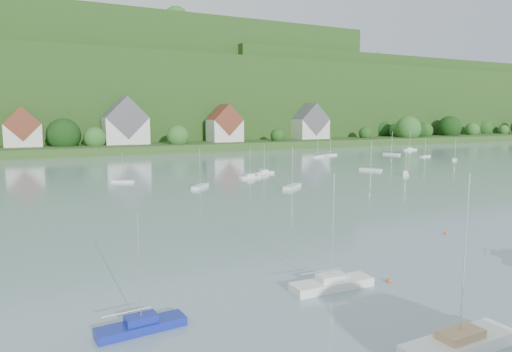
# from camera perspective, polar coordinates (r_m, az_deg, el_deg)

# --- Properties ---
(far_shore_strip) EXTENTS (600.00, 60.00, 3.00)m
(far_shore_strip) POSITION_cam_1_polar(r_m,az_deg,el_deg) (194.47, -17.85, 3.49)
(far_shore_strip) COLOR #28491B
(far_shore_strip) RESTS_ON ground
(forested_ridge) EXTENTS (620.00, 181.22, 69.89)m
(forested_ridge) POSITION_cam_1_polar(r_m,az_deg,el_deg) (262.24, -20.34, 9.01)
(forested_ridge) COLOR #183B13
(forested_ridge) RESTS_ON ground
(village_building_1) EXTENTS (12.00, 9.36, 14.00)m
(village_building_1) POSITION_cam_1_polar(r_m,az_deg,el_deg) (180.80, -26.85, 5.08)
(village_building_1) COLOR beige
(village_building_1) RESTS_ON far_shore_strip
(village_building_2) EXTENTS (16.00, 11.44, 18.00)m
(village_building_2) POSITION_cam_1_polar(r_m,az_deg,el_deg) (183.16, -15.81, 6.09)
(village_building_2) COLOR beige
(village_building_2) RESTS_ON far_shore_strip
(village_building_3) EXTENTS (13.00, 10.40, 15.50)m
(village_building_3) POSITION_cam_1_polar(r_m,az_deg,el_deg) (192.99, -3.89, 6.17)
(village_building_3) COLOR beige
(village_building_3) RESTS_ON far_shore_strip
(village_building_4) EXTENTS (15.00, 10.40, 16.50)m
(village_building_4) POSITION_cam_1_polar(r_m,az_deg,el_deg) (217.87, 6.72, 6.32)
(village_building_4) COLOR beige
(village_building_4) RESTS_ON far_shore_strip
(near_sailboat_0) EXTENTS (7.02, 2.25, 9.37)m
(near_sailboat_0) POSITION_cam_1_polar(r_m,az_deg,el_deg) (38.54, 9.33, -12.88)
(near_sailboat_0) COLOR white
(near_sailboat_0) RESTS_ON ground
(near_sailboat_1) EXTENTS (5.85, 2.03, 7.76)m
(near_sailboat_1) POSITION_cam_1_polar(r_m,az_deg,el_deg) (32.16, -13.98, -17.36)
(near_sailboat_1) COLOR #152498
(near_sailboat_1) RESTS_ON ground
(near_sailboat_2) EXTENTS (7.90, 2.34, 10.61)m
(near_sailboat_2) POSITION_cam_1_polar(r_m,az_deg,el_deg) (31.41, 23.80, -18.25)
(near_sailboat_2) COLOR white
(near_sailboat_2) RESTS_ON ground
(mooring_buoy_0) EXTENTS (0.44, 0.44, 0.44)m
(mooring_buoy_0) POSITION_cam_1_polar(r_m,az_deg,el_deg) (41.08, 16.08, -12.48)
(mooring_buoy_0) COLOR #D45B1E
(mooring_buoy_0) RESTS_ON ground
(mooring_buoy_1) EXTENTS (0.45, 0.45, 0.45)m
(mooring_buoy_1) POSITION_cam_1_polar(r_m,az_deg,el_deg) (32.93, 23.23, -17.97)
(mooring_buoy_1) COLOR silver
(mooring_buoy_1) RESTS_ON ground
(mooring_buoy_3) EXTENTS (0.40, 0.40, 0.40)m
(mooring_buoy_3) POSITION_cam_1_polar(r_m,az_deg,el_deg) (59.00, 22.34, -6.64)
(mooring_buoy_3) COLOR #D45B1E
(mooring_buoy_3) RESTS_ON ground
(far_sailboat_cluster) EXTENTS (199.57, 65.71, 8.71)m
(far_sailboat_cluster) POSITION_cam_1_polar(r_m,az_deg,el_deg) (118.35, -1.88, 0.96)
(far_sailboat_cluster) COLOR white
(far_sailboat_cluster) RESTS_ON ground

